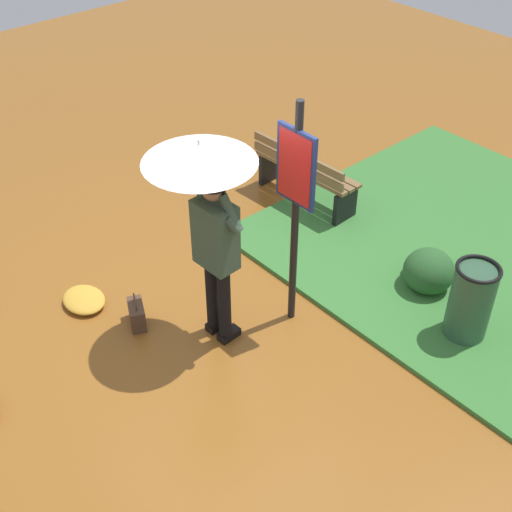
{
  "coord_description": "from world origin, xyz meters",
  "views": [
    {
      "loc": [
        -3.98,
        2.95,
        4.62
      ],
      "look_at": [
        -0.32,
        -0.26,
        0.85
      ],
      "focal_mm": 48.06,
      "sensor_mm": 36.0,
      "label": 1
    }
  ],
  "objects_px": {
    "info_sign_post": "(296,193)",
    "handbag": "(137,314)",
    "park_bench": "(304,173)",
    "person_with_umbrella": "(207,195)",
    "trash_bin": "(470,302)"
  },
  "relations": [
    {
      "from": "info_sign_post",
      "to": "trash_bin",
      "type": "bearing_deg",
      "value": -140.6
    },
    {
      "from": "info_sign_post",
      "to": "handbag",
      "type": "relative_size",
      "value": 6.22
    },
    {
      "from": "info_sign_post",
      "to": "person_with_umbrella",
      "type": "bearing_deg",
      "value": 63.93
    },
    {
      "from": "handbag",
      "to": "person_with_umbrella",
      "type": "bearing_deg",
      "value": -138.56
    },
    {
      "from": "info_sign_post",
      "to": "park_bench",
      "type": "relative_size",
      "value": 1.64
    },
    {
      "from": "info_sign_post",
      "to": "park_bench",
      "type": "xyz_separation_m",
      "value": [
        1.39,
        -1.53,
        -1.04
      ]
    },
    {
      "from": "info_sign_post",
      "to": "handbag",
      "type": "xyz_separation_m",
      "value": [
        0.9,
        1.19,
        -1.32
      ]
    },
    {
      "from": "trash_bin",
      "to": "person_with_umbrella",
      "type": "bearing_deg",
      "value": 47.16
    },
    {
      "from": "info_sign_post",
      "to": "park_bench",
      "type": "distance_m",
      "value": 2.32
    },
    {
      "from": "park_bench",
      "to": "trash_bin",
      "type": "bearing_deg",
      "value": 169.81
    },
    {
      "from": "park_bench",
      "to": "trash_bin",
      "type": "xyz_separation_m",
      "value": [
        -2.68,
        0.48,
        0.02
      ]
    },
    {
      "from": "person_with_umbrella",
      "to": "info_sign_post",
      "type": "height_order",
      "value": "info_sign_post"
    },
    {
      "from": "handbag",
      "to": "park_bench",
      "type": "distance_m",
      "value": 2.79
    },
    {
      "from": "person_with_umbrella",
      "to": "info_sign_post",
      "type": "bearing_deg",
      "value": -116.07
    },
    {
      "from": "person_with_umbrella",
      "to": "trash_bin",
      "type": "height_order",
      "value": "person_with_umbrella"
    }
  ]
}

